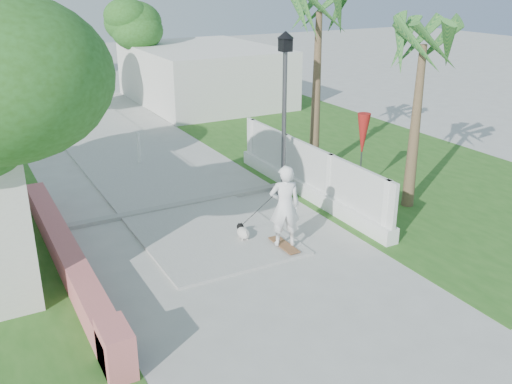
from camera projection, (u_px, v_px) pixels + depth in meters
ground at (303, 320)px, 10.21m from camera, size 90.00×90.00×0.00m
path_strip at (69, 105)px, 26.59m from camera, size 3.20×36.00×0.06m
curb at (179, 205)px, 15.11m from camera, size 6.50×0.25×0.10m
grass_right at (346, 151)px, 19.89m from camera, size 8.00×20.00×0.01m
pink_wall at (71, 263)px, 11.54m from camera, size 0.45×8.20×0.80m
lattice_fence at (308, 178)px, 15.63m from camera, size 0.35×7.00×1.50m
building_right at (203, 74)px, 27.17m from camera, size 6.00×8.00×2.60m
street_lamp at (284, 109)px, 15.14m from camera, size 0.44×0.44×4.44m
bollard at (139, 147)px, 18.29m from camera, size 0.14×0.14×1.09m
patio_umbrella at (363, 136)px, 15.44m from camera, size 0.36×0.36×2.30m
tree_path_right at (131, 26)px, 26.77m from camera, size 3.00×3.00×4.79m
palm_far at (319, 23)px, 15.98m from camera, size 1.80×1.80×5.30m
palm_near at (423, 55)px, 13.83m from camera, size 1.80×1.80×4.70m
skateboarder at (274, 209)px, 12.57m from camera, size 1.00×1.51×1.97m
dog at (243, 232)px, 13.17m from camera, size 0.29×0.56×0.38m
parked_car at (43, 62)px, 34.34m from camera, size 4.64×2.04×1.55m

